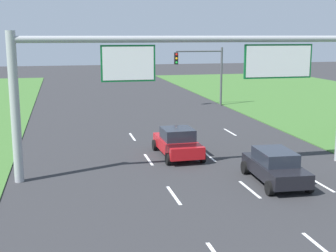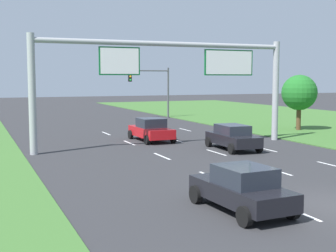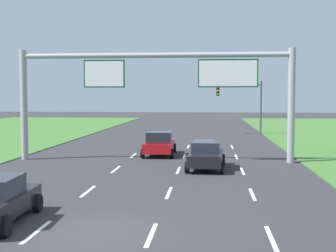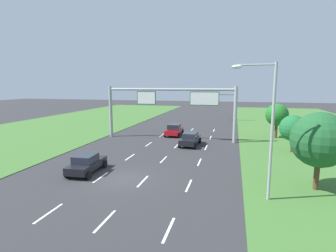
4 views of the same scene
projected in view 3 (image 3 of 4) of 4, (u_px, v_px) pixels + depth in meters
ground_plane at (93, 233)px, 14.00m from camera, size 200.00×200.00×0.00m
lane_dashes_inner_left at (67, 208)px, 17.14m from camera, size 0.14×44.40×0.01m
lane_dashes_inner_right at (162, 210)px, 16.82m from camera, size 0.14×44.40×0.01m
lane_dashes_slip at (260, 212)px, 16.51m from camera, size 0.14×44.40×0.01m
car_lead_silver at (159, 144)px, 32.21m from camera, size 2.22×4.44×1.62m
car_mid_lane at (206, 155)px, 26.25m from camera, size 2.23×4.40×1.55m
sign_gantry at (159, 83)px, 29.03m from camera, size 17.24×0.44×7.00m
traffic_light_mast at (242, 98)px, 49.11m from camera, size 4.76×0.49×5.60m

